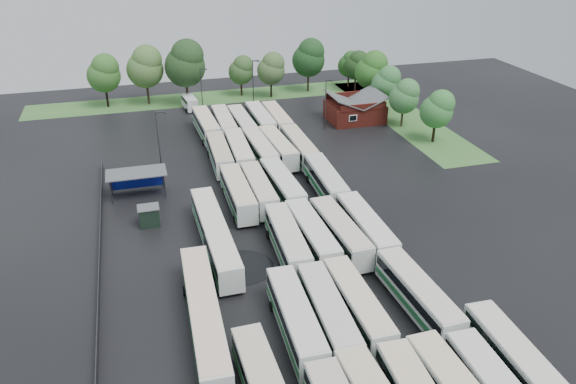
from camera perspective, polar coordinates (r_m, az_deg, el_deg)
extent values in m
plane|color=black|center=(65.43, 1.20, -6.72)|extent=(160.00, 160.00, 0.00)
cube|color=maroon|center=(108.69, 6.79, 8.09)|extent=(10.00, 8.00, 3.40)
cube|color=#4C4F51|center=(106.99, 5.61, 9.31)|extent=(5.07, 8.60, 2.19)
cube|color=#4C4F51|center=(108.86, 8.10, 9.47)|extent=(5.07, 8.60, 2.19)
cube|color=maroon|center=(104.52, 7.69, 8.54)|extent=(9.00, 0.20, 1.20)
cube|color=silver|center=(104.33, 6.61, 7.47)|extent=(1.60, 0.12, 1.20)
cylinder|color=#2D2D30|center=(80.03, -17.54, -0.04)|extent=(0.16, 0.16, 3.40)
cylinder|color=#2D2D30|center=(79.94, -12.42, 0.59)|extent=(0.16, 0.16, 3.40)
cylinder|color=#2D2D30|center=(82.93, -17.54, 0.91)|extent=(0.16, 0.16, 3.40)
cylinder|color=#2D2D30|center=(82.84, -12.60, 1.53)|extent=(0.16, 0.16, 3.40)
cube|color=#4C4F51|center=(80.61, -15.18, 1.91)|extent=(8.20, 4.20, 0.15)
cube|color=navy|center=(83.12, -15.08, 1.24)|extent=(7.60, 0.08, 2.60)
cube|color=black|center=(73.50, -13.92, -2.41)|extent=(2.50, 2.00, 2.50)
cube|color=#4C4F51|center=(72.89, -14.03, -1.51)|extent=(2.70, 2.20, 0.12)
cube|color=#3C6F2F|center=(123.73, -6.80, 9.57)|extent=(80.00, 10.00, 0.01)
cube|color=#3C6F2F|center=(113.31, 11.48, 7.61)|extent=(10.00, 50.00, 0.01)
cube|color=#2D2D30|center=(70.06, -18.54, -5.24)|extent=(0.10, 50.00, 1.20)
cylinder|color=black|center=(51.58, 14.43, -17.91)|extent=(2.85, 1.07, 1.07)
cylinder|color=black|center=(52.66, 17.84, -17.36)|extent=(2.80, 1.05, 1.05)
cube|color=silver|center=(53.52, 0.78, -12.78)|extent=(3.20, 13.27, 3.02)
cube|color=black|center=(53.13, 0.78, -12.28)|extent=(3.25, 12.75, 0.97)
cube|color=#206A34|center=(53.94, 0.77, -13.33)|extent=(3.24, 13.01, 0.66)
cube|color=silver|center=(52.54, 0.79, -11.46)|extent=(3.08, 12.87, 0.13)
cylinder|color=black|center=(51.51, 2.17, -16.95)|extent=(2.80, 1.05, 1.05)
cylinder|color=black|center=(57.62, -0.45, -11.38)|extent=(2.80, 1.05, 1.05)
cube|color=silver|center=(54.32, 4.06, -12.19)|extent=(3.29, 13.19, 3.00)
cube|color=black|center=(53.94, 4.08, -11.69)|extent=(3.33, 12.67, 0.96)
cube|color=#2A7B42|center=(54.73, 4.04, -12.73)|extent=(3.33, 12.93, 0.66)
cube|color=beige|center=(53.36, 4.12, -10.89)|extent=(3.16, 12.79, 0.13)
cylinder|color=black|center=(52.36, 5.60, -16.21)|extent=(2.78, 1.05, 1.05)
cylinder|color=black|center=(58.34, 2.62, -10.87)|extent=(2.78, 1.05, 1.05)
cube|color=silver|center=(55.62, 7.03, -11.33)|extent=(2.69, 12.83, 2.94)
cube|color=black|center=(55.27, 7.07, -10.85)|extent=(2.75, 12.32, 0.94)
cube|color=#29693A|center=(56.02, 7.00, -11.85)|extent=(2.74, 12.58, 0.65)
cube|color=beige|center=(54.70, 7.12, -10.07)|extent=(2.58, 12.45, 0.13)
cylinder|color=black|center=(53.71, 8.65, -15.12)|extent=(2.73, 1.03, 1.03)
cylinder|color=black|center=(59.51, 5.44, -10.13)|extent=(2.73, 1.03, 1.03)
cube|color=silver|center=(57.88, 13.04, -10.14)|extent=(3.26, 13.17, 3.00)
cube|color=black|center=(57.53, 13.10, -9.66)|extent=(3.31, 12.65, 0.96)
cube|color=#236938|center=(58.27, 12.97, -10.66)|extent=(3.31, 12.91, 0.66)
cube|color=beige|center=(56.99, 13.20, -8.89)|extent=(3.14, 12.78, 0.13)
cylinder|color=black|center=(56.03, 14.90, -13.77)|extent=(2.78, 1.05, 1.05)
cylinder|color=black|center=(61.69, 11.08, -9.07)|extent=(2.78, 1.05, 1.05)
cube|color=silver|center=(64.90, -0.08, -4.94)|extent=(3.32, 13.22, 3.00)
cube|color=black|center=(64.59, -0.08, -4.48)|extent=(3.36, 12.70, 0.96)
cube|color=#246A38|center=(65.25, -0.08, -5.43)|extent=(3.36, 12.96, 0.66)
cube|color=silver|center=(64.10, -0.08, -3.75)|extent=(3.19, 12.82, 0.13)
cylinder|color=black|center=(62.35, 0.98, -8.06)|extent=(2.79, 1.05, 1.05)
cylinder|color=black|center=(69.14, -1.03, -4.24)|extent=(2.79, 1.05, 1.05)
cube|color=silver|center=(66.00, 2.43, -4.38)|extent=(2.92, 13.15, 3.00)
cube|color=black|center=(65.69, 2.44, -3.93)|extent=(2.98, 12.62, 0.96)
cube|color=#2A7442|center=(66.34, 2.42, -4.87)|extent=(2.97, 12.89, 0.66)
cube|color=silver|center=(65.21, 2.46, -3.21)|extent=(2.81, 12.75, 0.13)
cylinder|color=black|center=(63.47, 3.59, -7.42)|extent=(2.79, 1.05, 1.05)
cylinder|color=black|center=(70.20, 1.35, -3.73)|extent=(2.79, 1.05, 1.05)
cube|color=silver|center=(66.69, 5.28, -4.11)|extent=(3.30, 13.31, 3.03)
cube|color=black|center=(66.38, 5.30, -3.66)|extent=(3.35, 12.79, 0.97)
cube|color=#176C30|center=(67.03, 5.26, -4.60)|extent=(3.35, 13.05, 0.67)
cube|color=beige|center=(65.91, 5.34, -2.94)|extent=(3.17, 12.91, 0.13)
cylinder|color=black|center=(64.20, 6.56, -7.12)|extent=(2.81, 1.06, 1.06)
cylinder|color=black|center=(70.86, 4.03, -3.48)|extent=(2.81, 1.06, 1.06)
cube|color=silver|center=(67.84, 7.89, -3.65)|extent=(2.89, 13.45, 3.08)
cube|color=black|center=(67.53, 7.92, -3.20)|extent=(2.96, 12.91, 0.98)
cube|color=#2A6E3D|center=(68.18, 7.85, -4.15)|extent=(2.95, 13.18, 0.68)
cube|color=silver|center=(67.06, 7.97, -2.48)|extent=(2.78, 13.04, 0.13)
cylinder|color=black|center=(65.35, 9.28, -6.64)|extent=(2.85, 1.07, 1.07)
cylinder|color=black|center=(72.01, 6.48, -3.06)|extent=(2.85, 1.07, 1.07)
cube|color=silver|center=(75.77, -5.12, -0.12)|extent=(2.76, 13.12, 3.00)
cube|color=black|center=(75.50, -5.13, 0.29)|extent=(2.83, 12.59, 0.96)
cube|color=#1F6C36|center=(76.07, -5.10, -0.56)|extent=(2.82, 12.85, 0.66)
cube|color=beige|center=(75.08, -5.16, 0.94)|extent=(2.65, 12.72, 0.13)
cylinder|color=black|center=(72.83, -4.42, -2.60)|extent=(2.79, 1.05, 1.05)
cylinder|color=black|center=(80.14, -5.66, 0.22)|extent=(2.79, 1.05, 1.05)
cube|color=silver|center=(76.68, -3.00, 0.25)|extent=(2.71, 12.74, 2.92)
cube|color=black|center=(76.42, -3.01, 0.64)|extent=(2.77, 12.23, 0.93)
cube|color=#267A3C|center=(76.96, -2.98, -0.18)|extent=(2.76, 12.48, 0.64)
cube|color=beige|center=(76.02, -3.02, 1.27)|extent=(2.61, 12.35, 0.13)
cylinder|color=black|center=(73.83, -2.25, -2.12)|extent=(2.70, 1.02, 1.02)
cylinder|color=black|center=(80.89, -3.63, 0.56)|extent=(2.70, 1.02, 1.02)
cube|color=silver|center=(77.50, -0.59, 0.65)|extent=(3.23, 13.32, 3.03)
cube|color=black|center=(77.24, -0.59, 1.06)|extent=(3.28, 12.79, 0.97)
cube|color=#1E7B3C|center=(77.80, -0.58, 0.21)|extent=(3.28, 13.05, 0.67)
cube|color=silver|center=(76.83, -0.59, 1.71)|extent=(3.11, 12.92, 0.13)
cylinder|color=black|center=(74.57, 0.28, -1.77)|extent=(2.81, 1.06, 1.06)
cylinder|color=black|center=(81.85, -1.37, 0.95)|extent=(2.81, 1.06, 1.06)
cube|color=silver|center=(79.01, 3.84, 1.13)|extent=(3.27, 13.36, 3.04)
cube|color=black|center=(78.75, 3.85, 1.53)|extent=(3.32, 12.83, 0.97)
cube|color=#147436|center=(79.30, 3.82, 0.69)|extent=(3.32, 13.10, 0.67)
cube|color=silver|center=(78.35, 3.87, 2.17)|extent=(3.15, 12.96, 0.13)
cylinder|color=black|center=(76.15, 4.86, -1.23)|extent=(2.82, 1.06, 1.06)
cylinder|color=black|center=(83.28, 2.84, 1.40)|extent=(2.82, 1.06, 1.06)
cube|color=silver|center=(88.43, -6.96, 3.82)|extent=(3.08, 12.93, 2.95)
cube|color=black|center=(88.21, -6.98, 4.17)|extent=(3.12, 12.42, 0.94)
cube|color=#2B7847|center=(88.69, -6.94, 3.43)|extent=(3.12, 12.68, 0.65)
cube|color=beige|center=(87.86, -7.01, 4.74)|extent=(2.96, 12.54, 0.13)
cylinder|color=black|center=(85.30, -6.44, 1.88)|extent=(2.73, 1.03, 1.03)
cylinder|color=black|center=(92.76, -7.34, 3.93)|extent=(2.73, 1.03, 1.03)
cube|color=silver|center=(88.83, -5.00, 4.08)|extent=(3.26, 13.45, 3.06)
cube|color=black|center=(88.59, -5.01, 4.44)|extent=(3.30, 12.92, 0.98)
cube|color=#1F7B39|center=(89.09, -4.98, 3.68)|extent=(3.30, 13.19, 0.67)
cube|color=beige|center=(88.23, -5.04, 5.03)|extent=(3.13, 13.05, 0.13)
cylinder|color=black|center=(85.58, -4.39, 2.08)|extent=(2.84, 1.07, 1.07)
cylinder|color=black|center=(93.30, -5.48, 4.18)|extent=(2.84, 1.07, 1.07)
cube|color=silver|center=(89.51, -2.86, 4.29)|extent=(3.12, 13.07, 2.98)
cube|color=black|center=(89.28, -2.87, 4.64)|extent=(3.16, 12.55, 0.95)
cube|color=#287240|center=(89.76, -2.85, 3.90)|extent=(3.16, 12.81, 0.65)
cube|color=beige|center=(88.93, -2.89, 5.21)|extent=(3.00, 12.67, 0.13)
cylinder|color=black|center=(86.38, -2.20, 2.37)|extent=(2.76, 1.04, 1.04)
cylinder|color=black|center=(93.83, -3.43, 4.38)|extent=(2.76, 1.04, 1.04)
cube|color=silver|center=(90.18, -1.05, 4.51)|extent=(3.42, 13.28, 3.01)
cube|color=black|center=(89.96, -1.05, 4.87)|extent=(3.46, 12.76, 0.96)
cube|color=#287A3F|center=(90.44, -1.05, 4.13)|extent=(3.46, 13.02, 0.66)
cube|color=beige|center=(89.61, -1.06, 5.44)|extent=(3.29, 12.88, 0.13)
cylinder|color=black|center=(87.04, -0.33, 2.59)|extent=(2.80, 1.05, 1.05)
cylinder|color=black|center=(94.53, -1.70, 4.59)|extent=(2.80, 1.05, 1.05)
cube|color=silver|center=(90.68, 1.09, 4.63)|extent=(2.74, 13.06, 2.99)
cube|color=black|center=(90.46, 1.10, 4.98)|extent=(2.80, 12.54, 0.96)
cube|color=#286A3A|center=(90.93, 1.09, 4.25)|extent=(2.79, 12.80, 0.66)
cube|color=beige|center=(90.11, 1.10, 5.54)|extent=(2.63, 12.67, 0.13)
cylinder|color=black|center=(87.59, 1.88, 2.74)|extent=(2.77, 1.04, 1.04)
cylinder|color=black|center=(94.95, 0.35, 4.71)|extent=(2.77, 1.04, 1.04)
cube|color=silver|center=(101.06, -8.33, 6.73)|extent=(3.26, 13.27, 3.02)
cube|color=black|center=(100.86, -8.35, 7.05)|extent=(3.31, 12.74, 0.97)
cube|color=#1E6936|center=(101.29, -8.30, 6.37)|extent=(3.31, 13.01, 0.66)
cube|color=beige|center=(100.55, -8.38, 7.56)|extent=(3.14, 12.87, 0.13)
cylinder|color=black|center=(97.68, -7.91, 5.09)|extent=(2.80, 1.05, 1.05)
cylinder|color=black|center=(105.51, -8.61, 6.70)|extent=(2.80, 1.05, 1.05)
cube|color=silver|center=(101.50, -6.50, 6.91)|extent=(2.88, 13.05, 2.98)
cube|color=black|center=(101.30, -6.52, 7.23)|extent=(2.94, 12.53, 0.95)
cube|color=#1A7933|center=(101.72, -6.48, 6.56)|extent=(2.93, 12.79, 0.66)
cube|color=beige|center=(100.99, -6.55, 7.73)|extent=(2.77, 12.66, 0.13)
cylinder|color=black|center=(98.16, -6.03, 5.31)|extent=(2.77, 1.04, 1.04)
cylinder|color=black|center=(105.87, -6.86, 6.88)|extent=(2.77, 1.04, 1.04)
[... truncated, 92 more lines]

